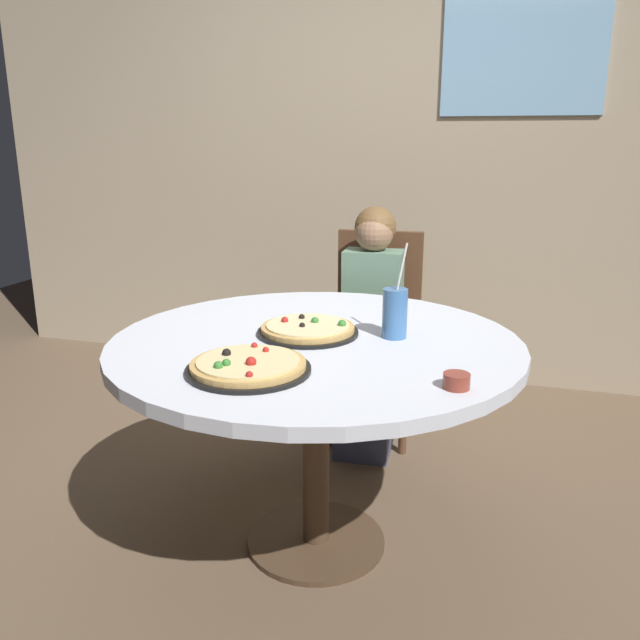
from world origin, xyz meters
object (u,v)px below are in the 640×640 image
at_px(chair_wooden, 376,322).
at_px(diner_child, 369,343).
at_px(dining_table, 316,365).
at_px(sauce_bowl, 456,381).
at_px(pizza_cheese, 248,366).
at_px(pizza_veggie, 308,329).
at_px(soda_cup, 395,313).

bearing_deg(chair_wooden, diner_child, -87.35).
xyz_separation_m(dining_table, sauce_bowl, (0.47, -0.30, 0.11)).
bearing_deg(pizza_cheese, diner_child, 85.29).
bearing_deg(sauce_bowl, pizza_cheese, -176.18).
height_order(dining_table, pizza_veggie, pizza_veggie).
relative_size(pizza_veggie, soda_cup, 1.09).
height_order(diner_child, pizza_veggie, diner_child).
bearing_deg(soda_cup, diner_child, 107.72).
bearing_deg(soda_cup, pizza_veggie, -170.71).
height_order(chair_wooden, soda_cup, soda_cup).
bearing_deg(dining_table, sauce_bowl, -32.85).
bearing_deg(sauce_bowl, chair_wooden, 109.91).
relative_size(diner_child, pizza_cheese, 3.11).
distance_m(soda_cup, sauce_bowl, 0.46).
relative_size(dining_table, pizza_cheese, 3.79).
bearing_deg(soda_cup, dining_table, -159.23).
distance_m(dining_table, diner_child, 0.84).
bearing_deg(diner_child, pizza_veggie, -93.21).
relative_size(pizza_cheese, soda_cup, 1.14).
distance_m(dining_table, pizza_cheese, 0.37).
bearing_deg(dining_table, pizza_cheese, -105.12).
xyz_separation_m(soda_cup, sauce_bowl, (0.23, -0.39, -0.06)).
distance_m(diner_child, pizza_veggie, 0.83).
distance_m(diner_child, sauce_bowl, 1.25).
xyz_separation_m(pizza_veggie, soda_cup, (0.28, 0.05, 0.06)).
relative_size(pizza_veggie, sauce_bowl, 4.75).
bearing_deg(diner_child, pizza_cheese, -94.71).
relative_size(chair_wooden, pizza_veggie, 2.86).
distance_m(dining_table, chair_wooden, 1.01).
xyz_separation_m(chair_wooden, soda_cup, (0.24, -0.91, 0.30)).
distance_m(pizza_veggie, soda_cup, 0.29).
distance_m(dining_table, pizza_veggie, 0.12).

